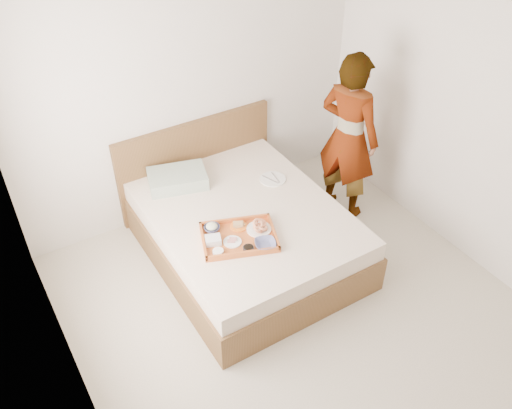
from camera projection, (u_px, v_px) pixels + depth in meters
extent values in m
cube|color=beige|center=(310.00, 326.00, 4.50)|extent=(3.50, 4.00, 0.01)
cube|color=white|center=(341.00, 7.00, 2.88)|extent=(3.50, 4.00, 0.01)
cube|color=silver|center=(190.00, 87.00, 5.02)|extent=(3.50, 0.01, 2.60)
cube|color=silver|center=(63.00, 306.00, 2.97)|extent=(0.01, 4.00, 2.60)
cube|color=silver|center=(496.00, 131.00, 4.40)|extent=(0.01, 4.00, 2.60)
cube|color=brown|center=(246.00, 233.00, 4.99)|extent=(1.65, 2.00, 0.53)
cube|color=brown|center=(196.00, 163.00, 5.51)|extent=(1.65, 0.06, 0.95)
cube|color=#A6B5A2|center=(177.00, 179.00, 5.10)|extent=(0.61, 0.49, 0.13)
cube|color=#BA591F|center=(239.00, 237.00, 4.52)|extent=(0.73, 0.63, 0.06)
cylinder|color=white|center=(259.00, 229.00, 4.60)|extent=(0.27, 0.27, 0.01)
imported|color=#1B1F51|center=(265.00, 244.00, 4.43)|extent=(0.22, 0.22, 0.04)
cylinder|color=black|center=(248.00, 249.00, 4.40)|extent=(0.11, 0.11, 0.03)
cylinder|color=white|center=(232.00, 242.00, 4.48)|extent=(0.19, 0.19, 0.01)
cylinder|color=orange|center=(239.00, 226.00, 4.63)|extent=(0.19, 0.19, 0.01)
imported|color=#1B1F51|center=(212.00, 228.00, 4.59)|extent=(0.17, 0.17, 0.04)
cube|color=silver|center=(213.00, 240.00, 4.46)|extent=(0.16, 0.14, 0.06)
cylinder|color=white|center=(218.00, 252.00, 4.37)|extent=(0.11, 0.11, 0.03)
cylinder|color=white|center=(273.00, 179.00, 5.19)|extent=(0.25, 0.25, 0.01)
imported|color=silver|center=(348.00, 137.00, 5.18)|extent=(0.59, 0.72, 1.70)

